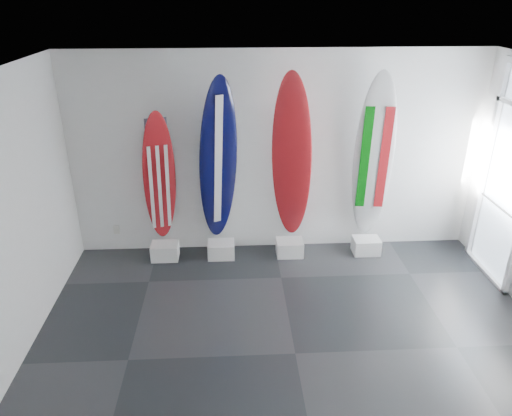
{
  "coord_description": "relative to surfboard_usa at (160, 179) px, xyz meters",
  "views": [
    {
      "loc": [
        -0.67,
        -4.13,
        3.72
      ],
      "look_at": [
        -0.36,
        1.4,
        1.16
      ],
      "focal_mm": 33.49,
      "sensor_mm": 36.0,
      "label": 1
    }
  ],
  "objects": [
    {
      "name": "floor",
      "position": [
        1.69,
        -2.28,
        -1.25
      ],
      "size": [
        6.0,
        6.0,
        0.0
      ],
      "primitive_type": "plane",
      "color": "black",
      "rests_on": "ground"
    },
    {
      "name": "ceiling",
      "position": [
        1.69,
        -2.28,
        1.75
      ],
      "size": [
        6.0,
        6.0,
        0.0
      ],
      "primitive_type": "plane",
      "rotation": [
        3.14,
        0.0,
        0.0
      ],
      "color": "white",
      "rests_on": "wall_back"
    },
    {
      "name": "wall_back",
      "position": [
        1.69,
        0.22,
        0.25
      ],
      "size": [
        6.0,
        0.0,
        6.0
      ],
      "primitive_type": "plane",
      "rotation": [
        1.57,
        0.0,
        0.0
      ],
      "color": "white",
      "rests_on": "ground"
    },
    {
      "name": "display_block_usa",
      "position": [
        0.0,
        -0.1,
        -1.13
      ],
      "size": [
        0.4,
        0.3,
        0.24
      ],
      "primitive_type": "cube",
      "color": "white",
      "rests_on": "floor"
    },
    {
      "name": "surfboard_usa",
      "position": [
        0.0,
        0.0,
        0.0
      ],
      "size": [
        0.56,
        0.51,
        2.04
      ],
      "primitive_type": "ellipsoid",
      "rotation": [
        0.16,
        0.0,
        0.29
      ],
      "color": "maroon",
      "rests_on": "display_block_usa"
    },
    {
      "name": "display_block_navy",
      "position": [
        0.84,
        -0.1,
        -1.13
      ],
      "size": [
        0.4,
        0.3,
        0.24
      ],
      "primitive_type": "cube",
      "color": "white",
      "rests_on": "floor"
    },
    {
      "name": "surfboard_navy",
      "position": [
        0.84,
        0.0,
        0.23
      ],
      "size": [
        0.68,
        0.59,
        2.49
      ],
      "primitive_type": "ellipsoid",
      "rotation": [
        0.13,
        0.0,
        0.37
      ],
      "color": "black",
      "rests_on": "display_block_navy"
    },
    {
      "name": "display_block_swiss",
      "position": [
        1.89,
        -0.1,
        -1.13
      ],
      "size": [
        0.4,
        0.3,
        0.24
      ],
      "primitive_type": "cube",
      "color": "white",
      "rests_on": "floor"
    },
    {
      "name": "surfboard_swiss",
      "position": [
        1.89,
        0.0,
        0.25
      ],
      "size": [
        0.68,
        0.58,
        2.54
      ],
      "primitive_type": "ellipsoid",
      "rotation": [
        0.13,
        0.0,
        -0.31
      ],
      "color": "maroon",
      "rests_on": "display_block_swiss"
    },
    {
      "name": "display_block_italy",
      "position": [
        3.07,
        -0.1,
        -1.13
      ],
      "size": [
        0.4,
        0.3,
        0.24
      ],
      "primitive_type": "cube",
      "color": "white",
      "rests_on": "floor"
    },
    {
      "name": "surfboard_italy",
      "position": [
        3.07,
        0.0,
        0.25
      ],
      "size": [
        0.6,
        0.33,
        2.52
      ],
      "primitive_type": "ellipsoid",
      "rotation": [
        0.07,
        0.0,
        -0.12
      ],
      "color": "silver",
      "rests_on": "display_block_italy"
    },
    {
      "name": "wall_outlet",
      "position": [
        -0.76,
        0.2,
        -0.9
      ],
      "size": [
        0.09,
        0.02,
        0.13
      ],
      "primitive_type": "cube",
      "color": "silver",
      "rests_on": "wall_back"
    },
    {
      "name": "glass_door",
      "position": [
        4.66,
        -0.73,
        0.17
      ],
      "size": [
        0.12,
        1.16,
        2.85
      ],
      "primitive_type": null,
      "color": "white",
      "rests_on": "floor"
    }
  ]
}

